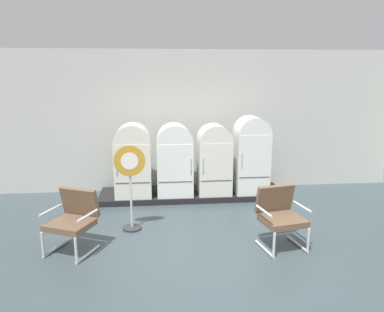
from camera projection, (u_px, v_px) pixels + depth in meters
The scene contains 10 objects.
ground at pixel (214, 272), 5.00m from camera, with size 12.00×10.00×0.05m, color #38474B.
back_wall at pixel (189, 120), 8.21m from camera, with size 11.76×0.12×3.04m.
display_plinth at pixel (192, 194), 7.92m from camera, with size 3.81×0.95×0.11m, color black.
refrigerator_0 at pixel (133, 159), 7.49m from camera, with size 0.72×0.63×1.46m.
refrigerator_1 at pixel (175, 158), 7.57m from camera, with size 0.72×0.63×1.45m.
refrigerator_2 at pixel (214, 158), 7.64m from camera, with size 0.67×0.62×1.43m.
refrigerator_3 at pixel (251, 153), 7.71m from camera, with size 0.67×0.63×1.58m.
armchair_left at pixel (73, 217), 5.45m from camera, with size 0.81×0.82×0.91m.
armchair_right at pixel (280, 214), 5.60m from camera, with size 0.74×0.73×0.91m.
sign_stand at pixel (131, 187), 6.13m from camera, with size 0.51×0.32×1.43m.
Camera 1 is at (-0.74, -4.48, 2.59)m, focal length 35.18 mm.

